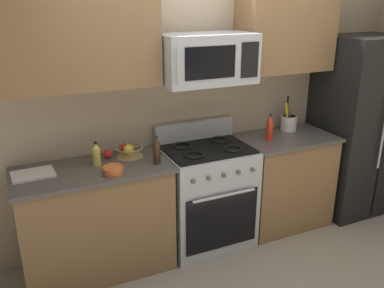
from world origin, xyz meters
name	(u,v)px	position (x,y,z in m)	size (l,w,h in m)	color
ground_plane	(241,281)	(0.00, 0.00, 0.00)	(16.00, 16.00, 0.00)	gray
wall_back	(190,96)	(0.00, 1.00, 1.30)	(8.00, 0.10, 2.60)	tan
counter_left	(96,220)	(-0.99, 0.64, 0.46)	(1.20, 0.59, 0.91)	olive
range_oven	(207,195)	(0.00, 0.64, 0.47)	(0.76, 0.63, 1.09)	#B2B5BA
counter_right	(283,180)	(0.84, 0.64, 0.46)	(0.90, 0.59, 0.91)	olive
refrigerator	(358,126)	(1.72, 0.62, 0.90)	(0.81, 0.70, 1.81)	black
microwave	(207,59)	(0.00, 0.67, 1.68)	(0.77, 0.44, 0.40)	#B2B5BA
upper_cabinets_left	(76,38)	(-1.00, 0.78, 1.87)	(1.19, 0.34, 0.74)	olive
upper_cabinets_right	(286,30)	(0.85, 0.78, 1.87)	(0.89, 0.34, 0.74)	olive
utensil_crock	(289,122)	(0.97, 0.80, 0.99)	(0.16, 0.16, 0.34)	white
fruit_basket	(129,151)	(-0.65, 0.77, 0.96)	(0.23, 0.23, 0.11)	#9E7A4C
apple_loose	(108,154)	(-0.83, 0.80, 0.95)	(0.07, 0.07, 0.07)	red
cutting_board	(33,174)	(-1.41, 0.69, 0.92)	(0.30, 0.23, 0.02)	silver
bottle_soy	(157,151)	(-0.50, 0.53, 1.01)	(0.06, 0.06, 0.23)	#382314
bottle_hot_sauce	(270,128)	(0.63, 0.63, 1.02)	(0.06, 0.06, 0.25)	red
bottle_oil	(96,155)	(-0.94, 0.69, 1.00)	(0.06, 0.06, 0.19)	gold
prep_bowl	(113,170)	(-0.86, 0.47, 0.94)	(0.15, 0.15, 0.06)	#D1662D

